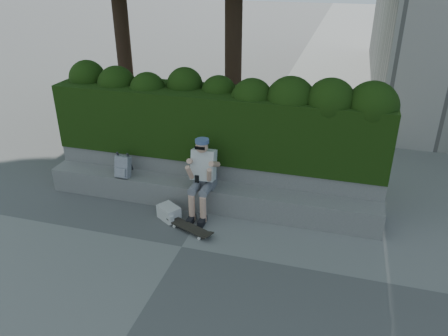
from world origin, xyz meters
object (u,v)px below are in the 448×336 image
(person, at_px, (203,174))
(skateboard, at_px, (190,228))
(backpack_plaid, at_px, (123,167))
(backpack_ground, at_px, (169,212))

(person, bearing_deg, skateboard, -92.30)
(skateboard, xyz_separation_m, backpack_plaid, (-1.52, 0.71, 0.58))
(person, bearing_deg, backpack_ground, -143.77)
(person, distance_m, backpack_plaid, 1.55)
(skateboard, bearing_deg, backpack_ground, 173.57)
(backpack_plaid, bearing_deg, person, 0.46)
(person, relative_size, skateboard, 1.72)
(backpack_plaid, distance_m, backpack_ground, 1.26)
(backpack_plaid, bearing_deg, skateboard, -21.58)
(person, height_order, skateboard, person)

